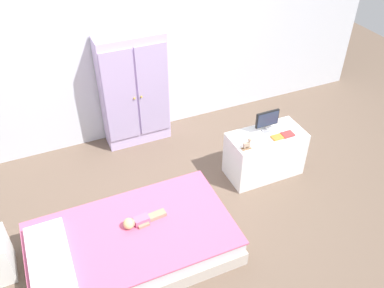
{
  "coord_description": "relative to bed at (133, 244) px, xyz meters",
  "views": [
    {
      "loc": [
        -0.99,
        -2.52,
        3.0
      ],
      "look_at": [
        0.25,
        0.32,
        0.58
      ],
      "focal_mm": 38.04,
      "sensor_mm": 36.0,
      "label": 1
    }
  ],
  "objects": [
    {
      "name": "doll",
      "position": [
        0.07,
        0.07,
        0.18
      ],
      "size": [
        0.39,
        0.14,
        0.1
      ],
      "color": "#D6668E",
      "rests_on": "bed"
    },
    {
      "name": "tv_stand",
      "position": [
        1.62,
        0.49,
        0.12
      ],
      "size": [
        0.79,
        0.4,
        0.51
      ],
      "primitive_type": "cube",
      "color": "white",
      "rests_on": "ground_plane"
    },
    {
      "name": "book_red",
      "position": [
        1.8,
        0.4,
        0.38
      ],
      "size": [
        0.13,
        0.1,
        0.02
      ],
      "primitive_type": "cube",
      "color": "#CC3838",
      "rests_on": "tv_stand"
    },
    {
      "name": "ground_plane",
      "position": [
        0.56,
        0.24,
        -0.15
      ],
      "size": [
        10.0,
        10.0,
        0.02
      ],
      "primitive_type": "cube",
      "color": "brown"
    },
    {
      "name": "back_wall",
      "position": [
        0.56,
        1.82,
        1.21
      ],
      "size": [
        6.4,
        0.05,
        2.7
      ],
      "primitive_type": "cube",
      "color": "silver",
      "rests_on": "ground_plane"
    },
    {
      "name": "rocking_horse_toy",
      "position": [
        1.31,
        0.37,
        0.43
      ],
      "size": [
        0.1,
        0.04,
        0.12
      ],
      "color": "#8E6642",
      "rests_on": "tv_stand"
    },
    {
      "name": "pillow",
      "position": [
        -0.67,
        -0.0,
        0.17
      ],
      "size": [
        0.32,
        0.72,
        0.06
      ],
      "primitive_type": "cube",
      "color": "white",
      "rests_on": "bed"
    },
    {
      "name": "tv_monitor",
      "position": [
        1.64,
        0.56,
        0.51
      ],
      "size": [
        0.26,
        0.1,
        0.23
      ],
      "color": "#99999E",
      "rests_on": "tv_stand"
    },
    {
      "name": "book_orange",
      "position": [
        1.68,
        0.4,
        0.38
      ],
      "size": [
        0.11,
        0.09,
        0.02
      ],
      "primitive_type": "cube",
      "color": "orange",
      "rests_on": "tv_stand"
    },
    {
      "name": "wardrobe",
      "position": [
        0.55,
        1.63,
        0.53
      ],
      "size": [
        0.74,
        0.32,
        1.33
      ],
      "color": "silver",
      "rests_on": "ground_plane"
    },
    {
      "name": "bed",
      "position": [
        0.0,
        0.0,
        0.0
      ],
      "size": [
        1.74,
        1.0,
        0.28
      ],
      "color": "beige",
      "rests_on": "ground_plane"
    }
  ]
}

